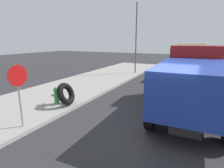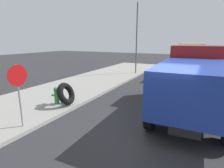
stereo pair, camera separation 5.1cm
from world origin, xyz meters
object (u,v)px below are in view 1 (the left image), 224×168
Objects in this scene: dump_truck_blue at (193,78)px; loose_tire at (66,94)px; dump_truck_yellow at (189,58)px; street_light_pole at (136,39)px; fire_hydrant at (57,95)px; stop_sign at (18,85)px.

loose_tire is at bearing 112.22° from dump_truck_blue.
dump_truck_yellow is (10.18, 0.92, 0.00)m from dump_truck_blue.
street_light_pole is (-2.10, 4.66, 1.79)m from dump_truck_yellow.
street_light_pole is at bearing 0.58° from loose_tire.
loose_tire is (0.07, -0.55, 0.12)m from fire_hydrant.
dump_truck_yellow reaches higher than stop_sign.
stop_sign reaches higher than fire_hydrant.
street_light_pole is (10.38, -0.44, 2.79)m from fire_hydrant.
stop_sign is at bearing -179.16° from street_light_pole.
stop_sign is (-2.53, -0.08, 1.02)m from loose_tire.
street_light_pole is at bearing 34.68° from dump_truck_blue.
dump_truck_blue is at bearing -67.78° from loose_tire.
dump_truck_yellow is 5.42m from street_light_pole.
loose_tire is at bearing 159.84° from dump_truck_yellow.
dump_truck_yellow reaches higher than loose_tire.
dump_truck_yellow is at bearing 5.18° from dump_truck_blue.
street_light_pole reaches higher than dump_truck_blue.
stop_sign is at bearing -178.09° from loose_tire.
dump_truck_blue reaches higher than fire_hydrant.
fire_hydrant is 0.38× the size of stop_sign.
fire_hydrant is 0.12× the size of dump_truck_blue.
dump_truck_blue is (2.31, -6.03, 1.00)m from fire_hydrant.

